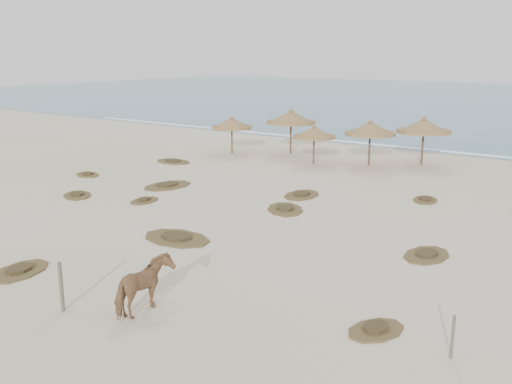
# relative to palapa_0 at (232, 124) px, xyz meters

# --- Properties ---
(ground) EXTENTS (160.00, 160.00, 0.00)m
(ground) POSITION_rel_palapa_0_xyz_m (10.78, -16.79, -2.00)
(ground) COLOR beige
(ground) RESTS_ON ground
(foam_line) EXTENTS (70.00, 0.60, 0.01)m
(foam_line) POSITION_rel_palapa_0_xyz_m (10.78, 9.21, -2.00)
(foam_line) COLOR white
(foam_line) RESTS_ON ground
(palapa_0) EXTENTS (3.45, 3.45, 2.58)m
(palapa_0) POSITION_rel_palapa_0_xyz_m (0.00, 0.00, 0.00)
(palapa_0) COLOR brown
(palapa_0) RESTS_ON ground
(palapa_1) EXTENTS (4.33, 4.33, 3.08)m
(palapa_1) POSITION_rel_palapa_0_xyz_m (3.25, 2.30, 0.39)
(palapa_1) COLOR brown
(palapa_1) RESTS_ON ground
(palapa_2) EXTENTS (3.93, 3.93, 2.85)m
(palapa_2) POSITION_rel_palapa_0_xyz_m (9.45, 1.40, 0.21)
(palapa_2) COLOR brown
(palapa_2) RESTS_ON ground
(palapa_3) EXTENTS (3.48, 3.48, 2.46)m
(palapa_3) POSITION_rel_palapa_0_xyz_m (6.46, -0.09, -0.09)
(palapa_3) COLOR brown
(palapa_3) RESTS_ON ground
(palapa_4) EXTENTS (4.10, 4.10, 2.99)m
(palapa_4) POSITION_rel_palapa_0_xyz_m (11.93, 3.56, 0.32)
(palapa_4) COLOR brown
(palapa_4) RESTS_ON ground
(horse) EXTENTS (0.98, 1.82, 1.48)m
(horse) POSITION_rel_palapa_0_xyz_m (13.47, -20.61, -1.26)
(horse) COLOR olive
(horse) RESTS_ON ground
(fence_post_near) EXTENTS (0.11, 0.11, 1.36)m
(fence_post_near) POSITION_rel_palapa_0_xyz_m (11.63, -21.80, -1.32)
(fence_post_near) COLOR brown
(fence_post_near) RESTS_ON ground
(fence_post_far) EXTENTS (0.08, 0.08, 1.03)m
(fence_post_far) POSITION_rel_palapa_0_xyz_m (20.67, -18.17, -1.49)
(fence_post_far) COLOR brown
(fence_post_far) RESTS_ON ground
(scrub_0) EXTENTS (2.35, 2.15, 0.16)m
(scrub_0) POSITION_rel_palapa_0_xyz_m (1.52, -13.77, -1.95)
(scrub_0) COLOR brown
(scrub_0) RESTS_ON ground
(scrub_1) EXTENTS (2.01, 2.90, 0.16)m
(scrub_1) POSITION_rel_palapa_0_xyz_m (3.54, -9.76, -1.95)
(scrub_1) COLOR brown
(scrub_1) RESTS_ON ground
(scrub_2) EXTENTS (1.27, 1.73, 0.16)m
(scrub_2) POSITION_rel_palapa_0_xyz_m (4.87, -12.59, -1.95)
(scrub_2) COLOR brown
(scrub_2) RESTS_ON ground
(scrub_3) EXTENTS (2.69, 2.78, 0.16)m
(scrub_3) POSITION_rel_palapa_0_xyz_m (10.90, -10.02, -1.95)
(scrub_3) COLOR brown
(scrub_3) RESTS_ON ground
(scrub_4) EXTENTS (1.47, 2.16, 0.16)m
(scrub_4) POSITION_rel_palapa_0_xyz_m (17.90, -12.06, -1.95)
(scrub_4) COLOR brown
(scrub_4) RESTS_ON ground
(scrub_6) EXTENTS (2.63, 1.84, 0.16)m
(scrub_6) POSITION_rel_palapa_0_xyz_m (-0.91, -4.76, -1.95)
(scrub_6) COLOR brown
(scrub_6) RESTS_ON ground
(scrub_7) EXTENTS (1.48, 1.90, 0.16)m
(scrub_7) POSITION_rel_palapa_0_xyz_m (15.24, -4.87, -1.95)
(scrub_7) COLOR brown
(scrub_7) RESTS_ON ground
(scrub_8) EXTENTS (2.02, 1.65, 0.16)m
(scrub_8) POSITION_rel_palapa_0_xyz_m (-1.98, -10.45, -1.95)
(scrub_8) COLOR brown
(scrub_8) RESTS_ON ground
(scrub_9) EXTENTS (2.84, 1.86, 0.16)m
(scrub_9) POSITION_rel_palapa_0_xyz_m (9.87, -15.68, -1.95)
(scrub_9) COLOR brown
(scrub_9) RESTS_ON ground
(scrub_11) EXTENTS (1.94, 2.43, 0.16)m
(scrub_11) POSITION_rel_palapa_0_xyz_m (8.20, -20.92, -1.95)
(scrub_11) COLOR brown
(scrub_11) RESTS_ON ground
(scrub_12) EXTENTS (1.55, 1.89, 0.16)m
(scrub_12) POSITION_rel_palapa_0_xyz_m (18.79, -18.00, -1.95)
(scrub_12) COLOR brown
(scrub_12) RESTS_ON ground
(scrub_13) EXTENTS (1.74, 2.45, 0.16)m
(scrub_13) POSITION_rel_palapa_0_xyz_m (10.13, -7.41, -1.95)
(scrub_13) COLOR brown
(scrub_13) RESTS_ON ground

